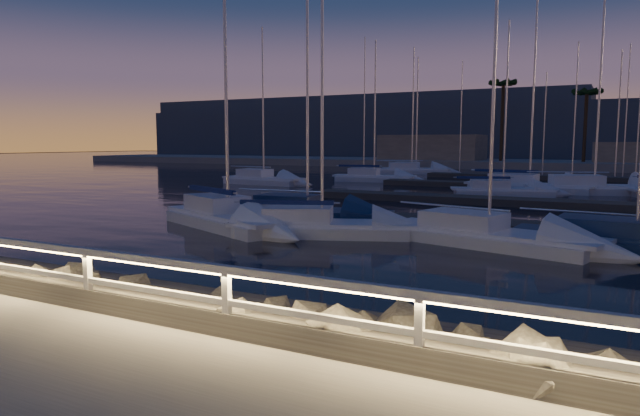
# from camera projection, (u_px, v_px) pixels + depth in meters

# --- Properties ---
(ground) EXTENTS (400.00, 400.00, 0.00)m
(ground) POSITION_uv_depth(u_px,v_px,m) (177.00, 324.00, 9.08)
(ground) COLOR #9E988E
(ground) RESTS_ON ground
(harbor_water) EXTENTS (400.00, 440.00, 0.60)m
(harbor_water) POSITION_uv_depth(u_px,v_px,m) (510.00, 202.00, 36.64)
(harbor_water) COLOR black
(harbor_water) RESTS_ON ground
(guard_rail) EXTENTS (44.11, 0.12, 1.06)m
(guard_rail) POSITION_uv_depth(u_px,v_px,m) (172.00, 277.00, 9.02)
(guard_rail) COLOR silver
(guard_rail) RESTS_ON ground
(riprap) EXTENTS (29.42, 2.41, 1.24)m
(riprap) POSITION_uv_depth(u_px,v_px,m) (99.00, 292.00, 11.74)
(riprap) COLOR #666358
(riprap) RESTS_ON ground
(floating_docks) EXTENTS (22.00, 36.00, 0.40)m
(floating_docks) POSITION_uv_depth(u_px,v_px,m) (514.00, 192.00, 37.70)
(floating_docks) COLOR #585049
(floating_docks) RESTS_ON ground
(far_shore) EXTENTS (160.00, 14.00, 5.20)m
(far_shore) POSITION_uv_depth(u_px,v_px,m) (566.00, 162.00, 74.21)
(far_shore) COLOR #9E988E
(far_shore) RESTS_ON ground
(palm_left) EXTENTS (3.00, 3.00, 11.20)m
(palm_left) POSITION_uv_depth(u_px,v_px,m) (503.00, 87.00, 74.92)
(palm_left) COLOR #443120
(palm_left) RESTS_ON ground
(palm_center) EXTENTS (3.00, 3.00, 9.70)m
(palm_center) POSITION_uv_depth(u_px,v_px,m) (587.00, 95.00, 71.33)
(palm_center) COLOR #443120
(palm_center) RESTS_ON ground
(distant_hills) EXTENTS (230.00, 37.50, 18.00)m
(distant_hills) POSITION_uv_depth(u_px,v_px,m) (488.00, 134.00, 136.31)
(distant_hills) COLOR #3C495D
(distant_hills) RESTS_ON ground
(sailboat_a) EXTENTS (7.79, 5.07, 13.05)m
(sailboat_a) POSITION_uv_depth(u_px,v_px,m) (226.00, 216.00, 23.50)
(sailboat_a) COLOR white
(sailboat_a) RESTS_ON ground
(sailboat_b) EXTENTS (7.13, 4.36, 11.80)m
(sailboat_b) POSITION_uv_depth(u_px,v_px,m) (317.00, 225.00, 21.36)
(sailboat_b) COLOR white
(sailboat_b) RESTS_ON ground
(sailboat_c) EXTENTS (7.72, 3.96, 12.63)m
(sailboat_c) POSITION_uv_depth(u_px,v_px,m) (483.00, 233.00, 19.46)
(sailboat_c) COLOR white
(sailboat_c) RESTS_ON ground
(sailboat_d) EXTENTS (7.74, 2.98, 12.78)m
(sailboat_d) POSITION_uv_depth(u_px,v_px,m) (629.00, 239.00, 18.29)
(sailboat_d) COLOR navy
(sailboat_d) RESTS_ON ground
(sailboat_e) EXTENTS (7.70, 2.99, 12.87)m
(sailboat_e) POSITION_uv_depth(u_px,v_px,m) (262.00, 179.00, 47.40)
(sailboat_e) COLOR white
(sailboat_e) RESTS_ON ground
(sailboat_f) EXTENTS (7.53, 2.66, 12.61)m
(sailboat_f) POSITION_uv_depth(u_px,v_px,m) (304.00, 211.00, 25.36)
(sailboat_f) COLOR navy
(sailboat_f) RESTS_ON ground
(sailboat_g) EXTENTS (9.41, 5.06, 15.39)m
(sailboat_g) POSITION_uv_depth(u_px,v_px,m) (590.00, 187.00, 38.55)
(sailboat_g) COLOR white
(sailboat_g) RESTS_ON ground
(sailboat_i) EXTENTS (7.47, 3.33, 12.37)m
(sailboat_i) POSITION_uv_depth(u_px,v_px,m) (372.00, 177.00, 50.54)
(sailboat_i) COLOR white
(sailboat_i) RESTS_ON ground
(sailboat_j) EXTENTS (6.83, 3.97, 11.25)m
(sailboat_j) POSITION_uv_depth(u_px,v_px,m) (500.00, 190.00, 37.17)
(sailboat_j) COLOR white
(sailboat_j) RESTS_ON ground
(sailboat_k) EXTENTS (8.98, 3.49, 14.87)m
(sailboat_k) POSITION_uv_depth(u_px,v_px,m) (526.00, 185.00, 40.45)
(sailboat_k) COLOR white
(sailboat_k) RESTS_ON ground
(sailboat_m) EXTENTS (7.85, 4.08, 12.95)m
(sailboat_m) POSITION_uv_depth(u_px,v_px,m) (414.00, 169.00, 64.03)
(sailboat_m) COLOR white
(sailboat_m) RESTS_ON ground
(sailboat_n) EXTENTS (8.35, 5.37, 13.89)m
(sailboat_n) POSITION_uv_depth(u_px,v_px,m) (410.00, 170.00, 63.26)
(sailboat_n) COLOR white
(sailboat_n) RESTS_ON ground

